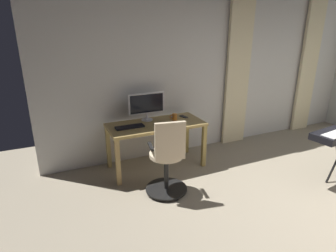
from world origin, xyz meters
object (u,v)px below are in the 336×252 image
at_px(computer_mouse, 173,116).
at_px(cell_phone_face_up, 168,127).
at_px(office_chair, 167,160).
at_px(mug_coffee, 174,117).
at_px(computer_monitor, 147,104).
at_px(cell_phone_by_monitor, 184,117).
at_px(computer_keyboard, 130,127).
at_px(desk, 156,129).

height_order(computer_mouse, cell_phone_face_up, computer_mouse).
distance_m(office_chair, mug_coffee, 0.99).
xyz_separation_m(office_chair, computer_monitor, (-0.10, -0.99, 0.48)).
bearing_deg(computer_monitor, mug_coffee, 155.50).
relative_size(computer_monitor, cell_phone_by_monitor, 4.00).
relative_size(computer_keyboard, mug_coffee, 3.36).
xyz_separation_m(computer_monitor, computer_keyboard, (0.35, 0.23, -0.24)).
relative_size(computer_mouse, cell_phone_face_up, 0.69).
bearing_deg(computer_keyboard, office_chair, 108.19).
xyz_separation_m(computer_mouse, cell_phone_face_up, (0.26, 0.38, -0.01)).
distance_m(cell_phone_by_monitor, mug_coffee, 0.23).
height_order(office_chair, computer_monitor, computer_monitor).
xyz_separation_m(computer_keyboard, cell_phone_face_up, (-0.52, 0.21, -0.01)).
xyz_separation_m(office_chair, cell_phone_face_up, (-0.26, -0.56, 0.24)).
xyz_separation_m(desk, mug_coffee, (-0.32, -0.03, 0.15)).
height_order(desk, cell_phone_face_up, cell_phone_face_up).
relative_size(office_chair, computer_mouse, 10.49).
distance_m(computer_keyboard, computer_mouse, 0.79).
height_order(desk, office_chair, office_chair).
bearing_deg(computer_mouse, office_chair, 61.05).
height_order(cell_phone_by_monitor, cell_phone_face_up, same).
height_order(computer_keyboard, cell_phone_by_monitor, computer_keyboard).
relative_size(computer_monitor, computer_mouse, 5.76).
relative_size(office_chair, computer_keyboard, 2.54).
distance_m(desk, computer_mouse, 0.41).
distance_m(computer_keyboard, mug_coffee, 0.74).
relative_size(office_chair, computer_monitor, 1.82).
xyz_separation_m(computer_monitor, cell_phone_by_monitor, (-0.59, 0.09, -0.25)).
height_order(computer_keyboard, cell_phone_face_up, computer_keyboard).
bearing_deg(office_chair, mug_coffee, 69.57).
bearing_deg(cell_phone_face_up, office_chair, 88.08).
xyz_separation_m(computer_keyboard, cell_phone_by_monitor, (-0.94, -0.13, -0.01)).
relative_size(computer_monitor, computer_keyboard, 1.39).
bearing_deg(mug_coffee, office_chair, 59.21).
bearing_deg(office_chair, cell_phone_face_up, 75.11).
bearing_deg(mug_coffee, computer_monitor, -24.50).
relative_size(cell_phone_by_monitor, cell_phone_face_up, 1.00).
distance_m(computer_keyboard, cell_phone_by_monitor, 0.95).
bearing_deg(office_chair, computer_mouse, 71.42).
bearing_deg(office_chair, computer_keyboard, 118.55).
distance_m(desk, cell_phone_face_up, 0.26).
bearing_deg(desk, computer_keyboard, 2.29).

